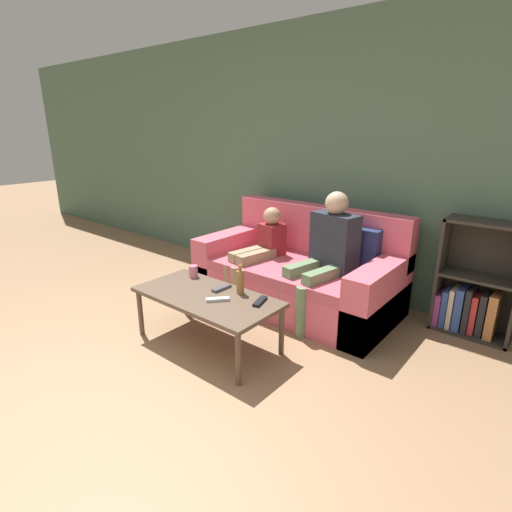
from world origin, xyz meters
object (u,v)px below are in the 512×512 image
Objects in this scene: tv_remote_0 at (218,299)px; tv_remote_1 at (260,301)px; coffee_table at (207,300)px; person_child at (259,249)px; cup_near at (193,271)px; couch at (299,275)px; bookshelf at (474,291)px; person_adult at (328,248)px; bottle at (240,282)px; tv_remote_2 at (222,288)px.

tv_remote_1 is at bearing 74.09° from tv_remote_0.
person_child is at bearing 104.34° from coffee_table.
couch is at bearing 61.45° from cup_near.
bookshelf reaches higher than coffee_table.
person_adult is (-1.06, -0.52, 0.28)m from bookshelf.
cup_near is at bearing -124.75° from person_adult.
tv_remote_1 is at bearing -9.55° from bottle.
bottle is at bearing -98.07° from person_adult.
person_child is (-0.23, 0.92, 0.13)m from coffee_table.
tv_remote_1 is at bearing -73.57° from couch.
person_adult is 6.97× the size of tv_remote_0.
bottle reaches higher than tv_remote_1.
tv_remote_2 reaches higher than coffee_table.
couch is 10.69× the size of tv_remote_2.
tv_remote_1 is (0.26, 0.17, 0.00)m from tv_remote_0.
tv_remote_2 is (-1.50, -1.36, 0.07)m from bookshelf.
coffee_table is 0.42m from cup_near.
couch is 2.05× the size of person_child.
couch is at bearing 34.01° from person_child.
couch reaches higher than tv_remote_0.
tv_remote_2 is (0.25, -0.77, -0.08)m from person_child.
coffee_table is 0.29m from bottle.
bottle is (-0.22, 0.04, 0.09)m from tv_remote_1.
person_adult is (0.46, 0.99, 0.26)m from coffee_table.
tv_remote_2 is at bearing 83.56° from coffee_table.
bookshelf is at bearing 88.90° from tv_remote_0.
person_adult is 1.25× the size of person_child.
person_adult reaches higher than person_child.
bottle is (0.18, 0.18, 0.14)m from coffee_table.
bookshelf reaches higher than tv_remote_1.
tv_remote_0 is at bearing -131.92° from bookshelf.
tv_remote_0 is 0.71× the size of bottle.
person_adult reaches higher than coffee_table.
couch is 1.09m from coffee_table.
person_adult reaches higher than tv_remote_2.
tv_remote_1 is 1.03× the size of tv_remote_2.
cup_near is 0.54m from bottle.
bookshelf is 4.17× the size of bottle.
bookshelf is at bearing 37.30° from person_adult.
bottle is (0.05, -0.90, 0.22)m from couch.
bookshelf reaches higher than person_child.
bottle reaches higher than coffee_table.
tv_remote_1 is at bearing -129.36° from bookshelf.
coffee_table is (-1.52, -1.51, 0.02)m from bookshelf.
couch is at bearing 90.34° from tv_remote_1.
person_adult reaches higher than couch.
coffee_table is 0.43m from tv_remote_1.
tv_remote_1 is (0.64, -0.77, -0.08)m from person_child.
couch is at bearing 83.49° from coffee_table.
tv_remote_0 is at bearing -58.83° from person_child.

